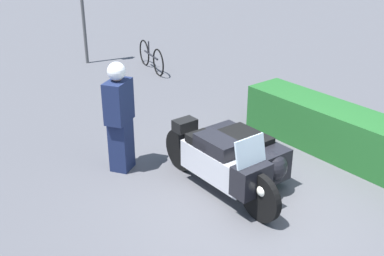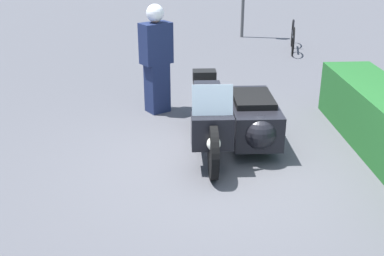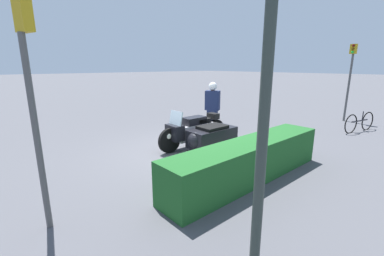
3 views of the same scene
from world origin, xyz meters
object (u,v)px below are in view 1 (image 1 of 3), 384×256
Objects in this scene: hedge_bush_curbside at (354,138)px; bicycle_parked at (151,57)px; officer_rider at (119,115)px; police_motorcycle at (236,158)px.

hedge_bush_curbside is 2.50× the size of bicycle_parked.
hedge_bush_curbside is (2.23, 3.29, -0.56)m from officer_rider.
police_motorcycle is at bearing -177.23° from officer_rider.
police_motorcycle is at bearing -8.68° from bicycle_parked.
officer_rider is at bearing -144.06° from police_motorcycle.
hedge_bush_curbside is (0.64, 2.17, -0.05)m from police_motorcycle.
police_motorcycle is at bearing -106.46° from hedge_bush_curbside.
officer_rider reaches higher than hedge_bush_curbside.
officer_rider is 5.60m from bicycle_parked.
bicycle_parked is (-6.55, 0.20, -0.08)m from hedge_bush_curbside.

